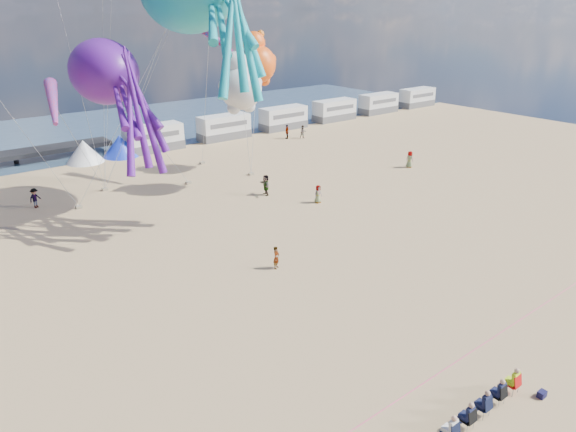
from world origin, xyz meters
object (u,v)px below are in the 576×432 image
at_px(kite_panda, 241,89).
at_px(windsock_right, 53,103).
at_px(motorhome_2, 283,118).
at_px(motorhome_5, 417,97).
at_px(tent_white, 84,151).
at_px(beachgoer_3, 287,132).
at_px(motorhome_4, 378,103).
at_px(beachgoer_1, 303,132).
at_px(spectator_row, 483,402).
at_px(beachgoer_4, 266,185).
at_px(sandbag_d, 202,163).
at_px(cooler_navy, 542,394).
at_px(kite_octopus_purple, 104,72).
at_px(sandbag_e, 105,189).
at_px(tent_blue, 120,146).
at_px(sandbag_c, 251,174).
at_px(beachgoer_6, 410,159).
at_px(sandbag_a, 79,207).
at_px(motorhome_0, 154,138).
at_px(motorhome_1, 224,127).
at_px(windsock_mid, 209,34).
at_px(beachgoer_2, 35,198).
at_px(kite_teddy_orange, 257,64).
at_px(motorhome_3, 334,110).
at_px(sandbag_b, 188,183).
at_px(standing_person, 276,258).
at_px(beachgoer_0, 318,194).

height_order(kite_panda, windsock_right, kite_panda).
bearing_deg(motorhome_2, motorhome_5, 0.00).
height_order(tent_white, kite_panda, kite_panda).
relative_size(tent_white, beachgoer_3, 2.25).
height_order(motorhome_4, beachgoer_1, motorhome_4).
distance_m(spectator_row, beachgoer_1, 48.61).
bearing_deg(windsock_right, beachgoer_3, 38.65).
relative_size(beachgoer_4, sandbag_d, 3.68).
bearing_deg(sandbag_d, kite_panda, -95.10).
distance_m(cooler_navy, kite_octopus_purple, 34.31).
distance_m(beachgoer_1, sandbag_e, 27.59).
xyz_separation_m(tent_blue, kite_panda, (4.78, -17.68, 7.81)).
height_order(tent_blue, sandbag_c, tent_blue).
height_order(beachgoer_1, beachgoer_6, beachgoer_6).
distance_m(sandbag_a, sandbag_c, 16.53).
bearing_deg(sandbag_d, sandbag_a, -159.84).
distance_m(motorhome_5, beachgoer_6, 37.31).
relative_size(motorhome_0, motorhome_1, 1.00).
distance_m(motorhome_5, sandbag_d, 46.66).
bearing_deg(spectator_row, windsock_mid, 76.73).
bearing_deg(sandbag_d, motorhome_0, 100.95).
bearing_deg(sandbag_c, beachgoer_4, -111.95).
distance_m(tent_blue, sandbag_a, 16.42).
xyz_separation_m(beachgoer_3, beachgoer_6, (2.17, -17.96, -0.02)).
height_order(beachgoer_2, sandbag_c, beachgoer_2).
bearing_deg(motorhome_2, motorhome_1, 180.00).
bearing_deg(kite_teddy_orange, windsock_mid, 166.18).
height_order(beachgoer_6, kite_panda, kite_panda).
relative_size(motorhome_2, sandbag_c, 13.20).
bearing_deg(motorhome_3, beachgoer_4, -143.03).
distance_m(tent_blue, sandbag_b, 13.62).
height_order(motorhome_0, windsock_right, windsock_right).
bearing_deg(sandbag_a, standing_person, -70.53).
height_order(sandbag_d, kite_panda, kite_panda).
height_order(motorhome_1, beachgoer_0, motorhome_1).
xyz_separation_m(sandbag_b, kite_panda, (3.55, -4.16, 8.90)).
height_order(motorhome_4, windsock_right, windsock_right).
bearing_deg(beachgoer_0, windsock_right, 161.27).
bearing_deg(sandbag_e, motorhome_3, 15.44).
relative_size(motorhome_1, sandbag_d, 13.20).
relative_size(cooler_navy, sandbag_a, 0.76).
height_order(beachgoer_2, sandbag_b, beachgoer_2).
bearing_deg(motorhome_4, windsock_right, -160.92).
bearing_deg(sandbag_b, sandbag_d, 49.78).
distance_m(sandbag_d, kite_teddy_orange, 12.10).
bearing_deg(spectator_row, kite_teddy_orange, 69.02).
distance_m(motorhome_0, beachgoer_6, 29.07).
xyz_separation_m(motorhome_3, cooler_navy, (-33.07, -48.64, -1.35)).
bearing_deg(sandbag_e, motorhome_4, 12.47).
height_order(tent_blue, sandbag_e, tent_blue).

